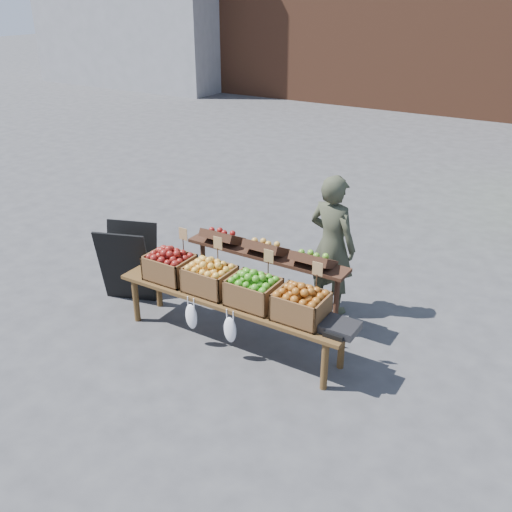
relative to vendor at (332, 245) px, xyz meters
The scene contains 10 objects.
ground 1.18m from the vendor, 91.44° to the right, with size 80.00×80.00×0.00m, color #404043.
vendor is the anchor object (origin of this frame).
chalkboard_sign 2.48m from the vendor, 154.48° to the right, with size 0.64×0.35×0.98m, color black, non-canonical shape.
back_table 0.84m from the vendor, 139.82° to the right, with size 2.10×0.44×1.04m, color #361E13, non-canonical shape.
display_bench 1.47m from the vendor, 115.73° to the right, with size 2.70×0.56×0.57m, color #4E3519, non-canonical shape.
crate_golden_apples 1.87m from the vendor, 139.18° to the right, with size 0.50×0.40×0.28m, color #6A080D, non-canonical shape.
crate_russet_pears 1.50m from the vendor, 125.27° to the right, with size 0.50×0.40×0.28m, color gold, non-canonical shape.
crate_red_apples 1.27m from the vendor, 104.39° to the right, with size 0.50×0.40×0.28m, color #2E7F14, non-canonical shape.
crate_green_apples 1.25m from the vendor, 79.02° to the right, with size 0.50×0.40×0.28m, color #9E5014, non-canonical shape.
weighing_scale 1.41m from the vendor, 61.54° to the right, with size 0.34×0.30×0.08m, color black.
Camera 1 is at (2.42, -4.75, 3.55)m, focal length 40.00 mm.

